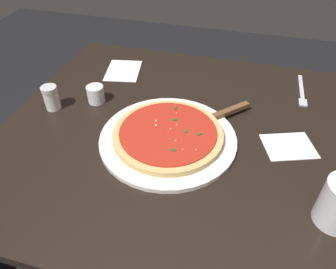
{
  "coord_description": "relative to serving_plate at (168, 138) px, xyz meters",
  "views": [
    {
      "loc": [
        -0.15,
        0.66,
        1.29
      ],
      "look_at": [
        0.02,
        0.05,
        0.74
      ],
      "focal_mm": 33.83,
      "sensor_mm": 36.0,
      "label": 1
    }
  ],
  "objects": [
    {
      "name": "ground_plane",
      "position": [
        -0.02,
        -0.05,
        -0.73
      ],
      "size": [
        5.0,
        5.0,
        0.0
      ],
      "primitive_type": "plane",
      "color": "black"
    },
    {
      "name": "restaurant_table",
      "position": [
        -0.02,
        -0.05,
        -0.13
      ],
      "size": [
        0.98,
        0.91,
        0.72
      ],
      "color": "black",
      "rests_on": "ground_plane"
    },
    {
      "name": "serving_plate",
      "position": [
        0.0,
        0.0,
        0.0
      ],
      "size": [
        0.36,
        0.36,
        0.01
      ],
      "primitive_type": "cylinder",
      "color": "white",
      "rests_on": "restaurant_table"
    },
    {
      "name": "pizza",
      "position": [
        -0.0,
        -0.0,
        0.02
      ],
      "size": [
        0.29,
        0.29,
        0.02
      ],
      "color": "#DBB26B",
      "rests_on": "serving_plate"
    },
    {
      "name": "pizza_server",
      "position": [
        -0.12,
        -0.12,
        0.01
      ],
      "size": [
        0.18,
        0.19,
        0.01
      ],
      "color": "silver",
      "rests_on": "serving_plate"
    },
    {
      "name": "cup_small_sauce",
      "position": [
        0.26,
        -0.12,
        0.02
      ],
      "size": [
        0.05,
        0.05,
        0.05
      ],
      "primitive_type": "cylinder",
      "color": "silver",
      "rests_on": "restaurant_table"
    },
    {
      "name": "napkin_folded_right",
      "position": [
        -0.31,
        -0.06,
        -0.01
      ],
      "size": [
        0.16,
        0.14,
        0.0
      ],
      "primitive_type": "cube",
      "rotation": [
        0.0,
        0.0,
        0.35
      ],
      "color": "white",
      "rests_on": "restaurant_table"
    },
    {
      "name": "napkin_loose_left",
      "position": [
        0.25,
        -0.32,
        -0.01
      ],
      "size": [
        0.14,
        0.17,
        0.0
      ],
      "primitive_type": "cube",
      "rotation": [
        0.0,
        0.0,
        0.19
      ],
      "color": "white",
      "rests_on": "restaurant_table"
    },
    {
      "name": "fork",
      "position": [
        -0.36,
        -0.34,
        -0.0
      ],
      "size": [
        0.02,
        0.19,
        0.0
      ],
      "color": "silver",
      "rests_on": "restaurant_table"
    },
    {
      "name": "parmesan_shaker",
      "position": [
        0.37,
        -0.05,
        0.03
      ],
      "size": [
        0.05,
        0.05,
        0.07
      ],
      "color": "silver",
      "rests_on": "restaurant_table"
    }
  ]
}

